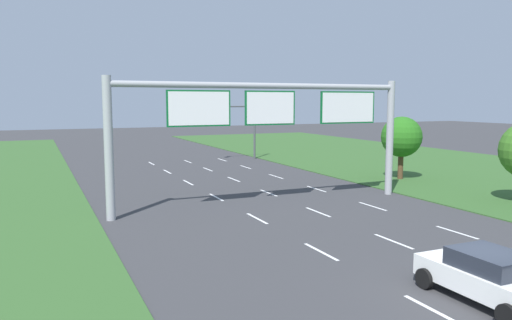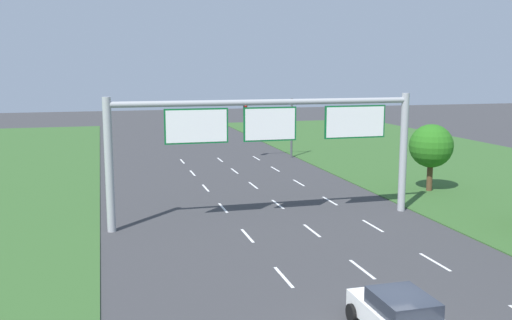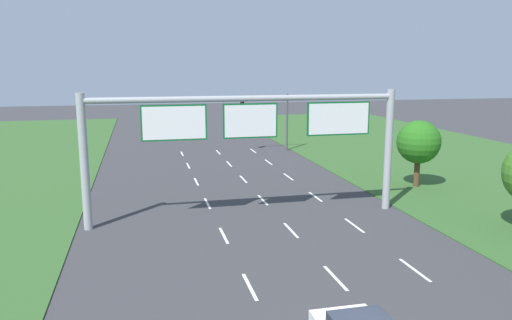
# 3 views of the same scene
# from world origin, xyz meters

# --- Properties ---
(lane_dashes_inner_left) EXTENTS (0.14, 56.40, 0.01)m
(lane_dashes_inner_left) POSITION_xyz_m (-1.75, 9.00, 0.00)
(lane_dashes_inner_left) COLOR white
(lane_dashes_inner_left) RESTS_ON ground_plane
(lane_dashes_inner_right) EXTENTS (0.14, 56.40, 0.01)m
(lane_dashes_inner_right) POSITION_xyz_m (1.75, 9.00, 0.00)
(lane_dashes_inner_right) COLOR white
(lane_dashes_inner_right) RESTS_ON ground_plane
(lane_dashes_slip) EXTENTS (0.14, 56.40, 0.01)m
(lane_dashes_slip) POSITION_xyz_m (5.25, 9.00, 0.00)
(lane_dashes_slip) COLOR white
(lane_dashes_slip) RESTS_ON ground_plane
(sign_gantry) EXTENTS (17.24, 0.44, 7.00)m
(sign_gantry) POSITION_xyz_m (0.24, 14.59, 4.95)
(sign_gantry) COLOR #9EA0A5
(sign_gantry) RESTS_ON ground_plane
(traffic_light_mast) EXTENTS (4.76, 0.49, 5.60)m
(traffic_light_mast) POSITION_xyz_m (6.62, 35.52, 3.87)
(traffic_light_mast) COLOR #47494F
(traffic_light_mast) RESTS_ON ground_plane
(roadside_tree_far) EXTENTS (2.97, 2.97, 4.66)m
(roadside_tree_far) POSITION_xyz_m (12.97, 18.89, 3.15)
(roadside_tree_far) COLOR #513823
(roadside_tree_far) RESTS_ON ground_plane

